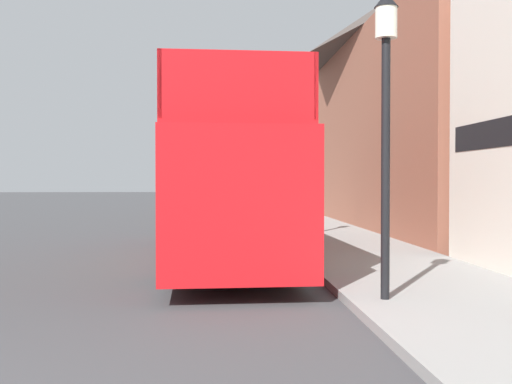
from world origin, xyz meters
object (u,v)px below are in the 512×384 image
lamp_post_second (292,130)px  lamp_post_third (272,149)px  parked_car_ahead_of_bus (236,212)px  lamp_post_nearest (386,87)px  tour_bus (223,185)px

lamp_post_second → lamp_post_third: lamp_post_second is taller
parked_car_ahead_of_bus → lamp_post_third: bearing=63.9°
lamp_post_nearest → lamp_post_third: 18.83m
tour_bus → lamp_post_nearest: size_ratio=2.42×
lamp_post_third → lamp_post_second: bearing=-91.8°
tour_bus → lamp_post_second: size_ratio=2.29×
tour_bus → parked_car_ahead_of_bus: bearing=84.3°
lamp_post_third → tour_bus: bearing=-100.5°
tour_bus → parked_car_ahead_of_bus: (0.61, 8.98, -1.15)m
parked_car_ahead_of_bus → lamp_post_third: (1.83, 4.12, 2.70)m
tour_bus → lamp_post_third: size_ratio=2.36×
lamp_post_second → lamp_post_third: (0.30, 9.42, -0.08)m
parked_car_ahead_of_bus → lamp_post_second: 6.17m
tour_bus → lamp_post_third: (2.43, 13.11, 1.55)m
tour_bus → lamp_post_nearest: (2.30, -5.73, 1.48)m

